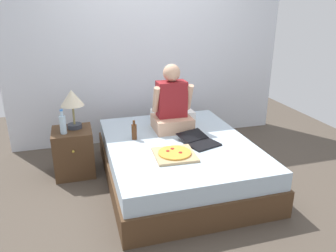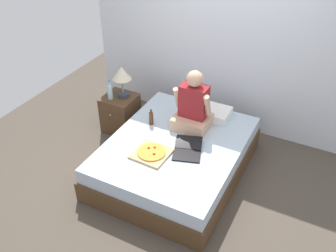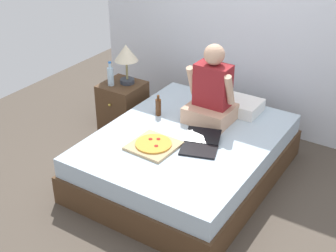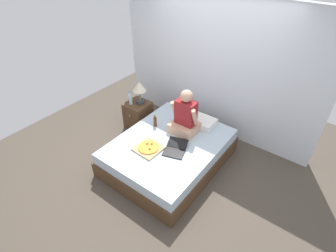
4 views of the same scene
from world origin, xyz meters
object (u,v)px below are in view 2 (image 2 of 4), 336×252
(bed, at_px, (176,157))
(water_bottle, at_px, (110,92))
(person_seated, at_px, (193,107))
(laptop, at_px, (187,151))
(beer_bottle_on_bed, at_px, (151,118))
(lamp_on_left_nightstand, at_px, (122,75))
(nightstand_left, at_px, (120,113))
(pizza_box, at_px, (152,153))

(bed, relative_size, water_bottle, 7.25)
(person_seated, relative_size, laptop, 1.59)
(bed, distance_m, laptop, 0.35)
(person_seated, bearing_deg, beer_bottle_on_bed, -158.70)
(lamp_on_left_nightstand, distance_m, laptop, 1.49)
(nightstand_left, distance_m, lamp_on_left_nightstand, 0.60)
(nightstand_left, bearing_deg, water_bottle, -131.65)
(water_bottle, bearing_deg, bed, -17.38)
(pizza_box, height_order, beer_bottle_on_bed, beer_bottle_on_bed)
(laptop, height_order, pizza_box, laptop)
(laptop, relative_size, pizza_box, 1.18)
(beer_bottle_on_bed, bearing_deg, lamp_on_left_nightstand, 152.96)
(water_bottle, bearing_deg, beer_bottle_on_bed, -13.58)
(lamp_on_left_nightstand, height_order, person_seated, person_seated)
(nightstand_left, distance_m, laptop, 1.47)
(laptop, xyz_separation_m, beer_bottle_on_bed, (-0.66, 0.32, 0.07))
(bed, xyz_separation_m, lamp_on_left_nightstand, (-1.08, 0.52, 0.64))
(nightstand_left, xyz_separation_m, pizza_box, (0.97, -0.81, 0.21))
(pizza_box, bearing_deg, lamp_on_left_nightstand, 137.43)
(nightstand_left, xyz_separation_m, lamp_on_left_nightstand, (0.04, 0.05, 0.60))
(pizza_box, distance_m, beer_bottle_on_bed, 0.62)
(lamp_on_left_nightstand, xyz_separation_m, laptop, (1.29, -0.64, -0.39))
(bed, bearing_deg, laptop, -30.31)
(person_seated, height_order, pizza_box, person_seated)
(water_bottle, bearing_deg, lamp_on_left_nightstand, 49.40)
(person_seated, bearing_deg, water_bottle, -179.48)
(nightstand_left, height_order, lamp_on_left_nightstand, lamp_on_left_nightstand)
(nightstand_left, height_order, laptop, nightstand_left)
(nightstand_left, bearing_deg, person_seated, -3.88)
(lamp_on_left_nightstand, bearing_deg, beer_bottle_on_bed, -27.04)
(beer_bottle_on_bed, bearing_deg, person_seated, 21.30)
(bed, bearing_deg, beer_bottle_on_bed, 156.68)
(water_bottle, distance_m, pizza_box, 1.29)
(water_bottle, xyz_separation_m, pizza_box, (1.05, -0.72, -0.17))
(person_seated, relative_size, pizza_box, 1.87)
(laptop, bearing_deg, lamp_on_left_nightstand, 153.69)
(lamp_on_left_nightstand, bearing_deg, water_bottle, -130.60)
(lamp_on_left_nightstand, relative_size, person_seated, 0.58)
(nightstand_left, distance_m, pizza_box, 1.28)
(nightstand_left, height_order, pizza_box, nightstand_left)
(bed, relative_size, person_seated, 2.56)
(nightstand_left, height_order, water_bottle, water_bottle)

